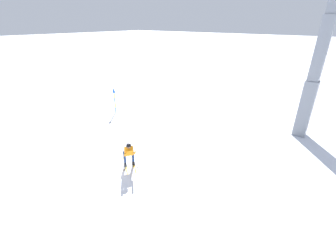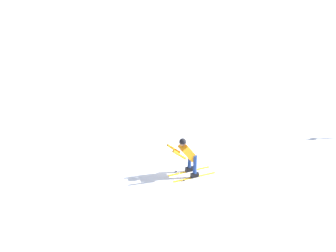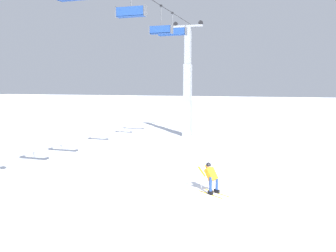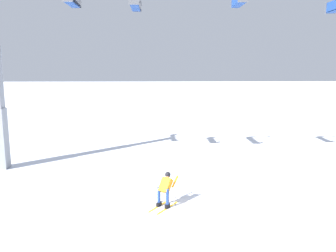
{
  "view_description": "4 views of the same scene",
  "coord_description": "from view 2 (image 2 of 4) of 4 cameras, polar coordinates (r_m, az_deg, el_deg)",
  "views": [
    {
      "loc": [
        6.36,
        8.79,
        6.72
      ],
      "look_at": [
        -0.63,
        3.15,
        2.58
      ],
      "focal_mm": 24.48,
      "sensor_mm": 36.0,
      "label": 1
    },
    {
      "loc": [
        -5.51,
        10.83,
        6.9
      ],
      "look_at": [
        -0.23,
        2.83,
        2.54
      ],
      "focal_mm": 40.48,
      "sensor_mm": 36.0,
      "label": 2
    },
    {
      "loc": [
        -16.24,
        -1.92,
        5.16
      ],
      "look_at": [
        0.26,
        3.43,
        3.1
      ],
      "focal_mm": 38.2,
      "sensor_mm": 36.0,
      "label": 3
    },
    {
      "loc": [
        -0.28,
        -12.76,
        5.82
      ],
      "look_at": [
        0.22,
        3.22,
        3.1
      ],
      "focal_mm": 37.15,
      "sensor_mm": 36.0,
      "label": 4
    }
  ],
  "objects": [
    {
      "name": "skier_carving_main",
      "position": [
        12.64,
        2.9,
        -4.23
      ],
      "size": [
        1.42,
        1.71,
        1.59
      ],
      "color": "yellow",
      "rests_on": "ground_plane"
    },
    {
      "name": "ground_plane",
      "position": [
        13.97,
        5.64,
        -5.27
      ],
      "size": [
        260.0,
        260.0,
        0.0
      ],
      "primitive_type": "plane",
      "color": "white"
    }
  ]
}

